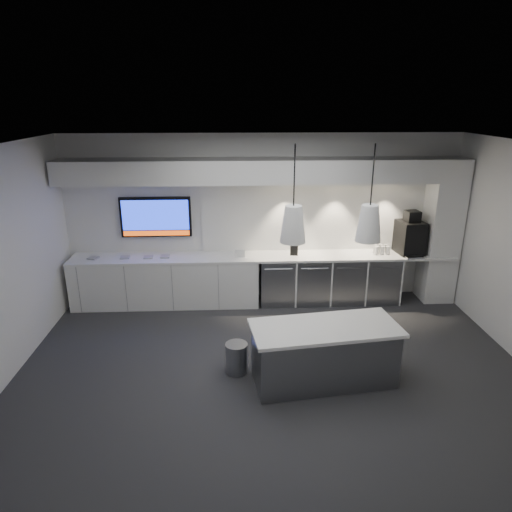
{
  "coord_description": "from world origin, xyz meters",
  "views": [
    {
      "loc": [
        -0.48,
        -5.5,
        3.53
      ],
      "look_at": [
        -0.18,
        1.1,
        1.26
      ],
      "focal_mm": 32.0,
      "sensor_mm": 36.0,
      "label": 1
    }
  ],
  "objects_px": {
    "wall_tv": "(156,217)",
    "island": "(324,354)",
    "bin": "(237,358)",
    "coffee_machine": "(410,236)"
  },
  "relations": [
    {
      "from": "bin",
      "to": "coffee_machine",
      "type": "bearing_deg",
      "value": 36.23
    },
    {
      "from": "wall_tv",
      "to": "coffee_machine",
      "type": "xyz_separation_m",
      "value": [
        4.54,
        -0.25,
        -0.34
      ]
    },
    {
      "from": "island",
      "to": "bin",
      "type": "distance_m",
      "value": 1.18
    },
    {
      "from": "wall_tv",
      "to": "island",
      "type": "height_order",
      "value": "wall_tv"
    },
    {
      "from": "island",
      "to": "bin",
      "type": "bearing_deg",
      "value": 159.38
    },
    {
      "from": "bin",
      "to": "coffee_machine",
      "type": "distance_m",
      "value": 4.02
    },
    {
      "from": "wall_tv",
      "to": "island",
      "type": "distance_m",
      "value": 3.96
    },
    {
      "from": "bin",
      "to": "wall_tv",
      "type": "bearing_deg",
      "value": 118.83
    },
    {
      "from": "wall_tv",
      "to": "coffee_machine",
      "type": "relative_size",
      "value": 1.61
    },
    {
      "from": "wall_tv",
      "to": "coffee_machine",
      "type": "height_order",
      "value": "wall_tv"
    }
  ]
}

